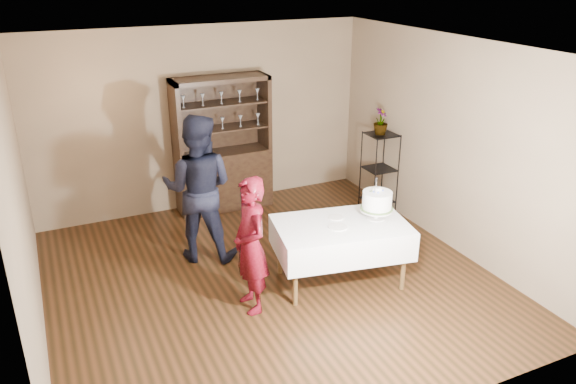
% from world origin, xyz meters
% --- Properties ---
extents(floor, '(5.00, 5.00, 0.00)m').
position_xyz_m(floor, '(0.00, 0.00, 0.00)').
color(floor, black).
rests_on(floor, ground).
extents(ceiling, '(5.00, 5.00, 0.00)m').
position_xyz_m(ceiling, '(0.00, 0.00, 2.70)').
color(ceiling, silver).
rests_on(ceiling, back_wall).
extents(back_wall, '(5.00, 0.02, 2.70)m').
position_xyz_m(back_wall, '(0.00, 2.50, 1.35)').
color(back_wall, brown).
rests_on(back_wall, floor).
extents(wall_left, '(0.02, 5.00, 2.70)m').
position_xyz_m(wall_left, '(-2.50, 0.00, 1.35)').
color(wall_left, brown).
rests_on(wall_left, floor).
extents(wall_right, '(0.02, 5.00, 2.70)m').
position_xyz_m(wall_right, '(2.50, 0.00, 1.35)').
color(wall_right, brown).
rests_on(wall_right, floor).
extents(china_hutch, '(1.40, 0.48, 2.00)m').
position_xyz_m(china_hutch, '(0.20, 2.25, 0.66)').
color(china_hutch, black).
rests_on(china_hutch, floor).
extents(plant_etagere, '(0.42, 0.42, 1.20)m').
position_xyz_m(plant_etagere, '(2.28, 1.20, 0.65)').
color(plant_etagere, black).
rests_on(plant_etagere, floor).
extents(cake_table, '(1.64, 1.18, 0.75)m').
position_xyz_m(cake_table, '(0.73, -0.37, 0.57)').
color(cake_table, silver).
rests_on(cake_table, floor).
extents(woman, '(0.37, 0.56, 1.51)m').
position_xyz_m(woman, '(-0.41, -0.44, 0.76)').
color(woman, '#3D050C').
rests_on(woman, floor).
extents(man, '(1.13, 1.05, 1.86)m').
position_xyz_m(man, '(-0.57, 0.90, 0.93)').
color(man, black).
rests_on(man, floor).
extents(cake, '(0.42, 0.42, 0.52)m').
position_xyz_m(cake, '(1.16, -0.42, 0.96)').
color(cake, white).
rests_on(cake, cake_table).
extents(plate_near, '(0.24, 0.24, 0.01)m').
position_xyz_m(plate_near, '(0.64, -0.44, 0.76)').
color(plate_near, white).
rests_on(plate_near, cake_table).
extents(plate_far, '(0.22, 0.22, 0.01)m').
position_xyz_m(plate_far, '(0.75, -0.21, 0.76)').
color(plate_far, white).
rests_on(plate_far, cake_table).
extents(potted_plant, '(0.30, 0.30, 0.38)m').
position_xyz_m(potted_plant, '(2.25, 1.20, 1.38)').
color(potted_plant, '#4B6B33').
rests_on(potted_plant, plant_etagere).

